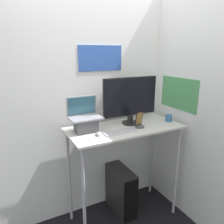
{
  "coord_description": "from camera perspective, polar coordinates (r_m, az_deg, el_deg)",
  "views": [
    {
      "loc": [
        -1.1,
        -1.57,
        1.84
      ],
      "look_at": [
        -0.15,
        0.27,
        1.27
      ],
      "focal_mm": 35.0,
      "sensor_mm": 36.0,
      "label": 1
    }
  ],
  "objects": [
    {
      "name": "laptop",
      "position": [
        2.13,
        -6.96,
        -2.47
      ],
      "size": [
        0.31,
        0.22,
        0.34
      ],
      "color": "#4C4C51",
      "rests_on": "desk"
    },
    {
      "name": "desk",
      "position": [
        2.32,
        3.3,
        -7.19
      ],
      "size": [
        1.2,
        0.55,
        1.09
      ],
      "color": "beige",
      "rests_on": "ground_plane"
    },
    {
      "name": "mug",
      "position": [
        2.52,
        14.58,
        -1.55
      ],
      "size": [
        0.07,
        0.07,
        0.08
      ],
      "color": "#336699",
      "rests_on": "desk"
    },
    {
      "name": "mouse",
      "position": [
        2.04,
        -3.7,
        -5.79
      ],
      "size": [
        0.04,
        0.07,
        0.03
      ],
      "color": "#99999E",
      "rests_on": "desk"
    },
    {
      "name": "wall_side_right",
      "position": [
        2.44,
        20.8,
        1.49
      ],
      "size": [
        0.06,
        6.0,
        2.6
      ],
      "color": "white",
      "rests_on": "ground_plane"
    },
    {
      "name": "monitor",
      "position": [
        2.32,
        4.85,
        3.08
      ],
      "size": [
        0.64,
        0.17,
        0.5
      ],
      "color": "black",
      "rests_on": "desk"
    },
    {
      "name": "keyboard",
      "position": [
        2.11,
        2.17,
        -5.21
      ],
      "size": [
        0.33,
        0.11,
        0.02
      ],
      "color": "silver",
      "rests_on": "desk"
    },
    {
      "name": "computer_tower",
      "position": [
        2.73,
        2.34,
        -19.75
      ],
      "size": [
        0.19,
        0.46,
        0.54
      ],
      "color": "black",
      "rests_on": "ground_plane"
    },
    {
      "name": "cell_phone",
      "position": [
        2.26,
        7.17,
        -2.95
      ],
      "size": [
        0.09,
        0.09,
        0.17
      ],
      "color": "#4C4C51",
      "rests_on": "desk"
    },
    {
      "name": "wall_back",
      "position": [
        2.52,
        -0.73,
        2.95
      ],
      "size": [
        6.0,
        0.06,
        2.6
      ],
      "color": "white",
      "rests_on": "ground_plane"
    }
  ]
}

